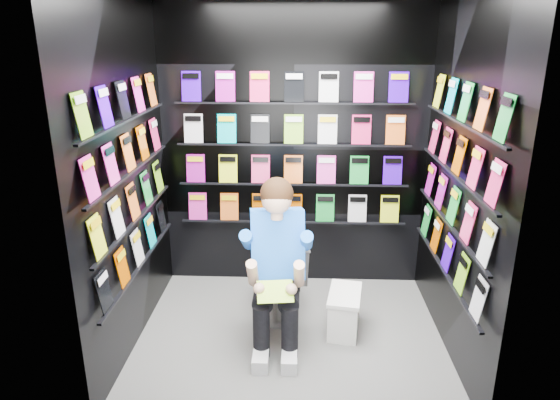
{
  "coord_description": "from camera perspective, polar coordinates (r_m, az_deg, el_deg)",
  "views": [
    {
      "loc": [
        0.06,
        -3.44,
        2.29
      ],
      "look_at": [
        -0.09,
        0.15,
        1.1
      ],
      "focal_mm": 32.0,
      "sensor_mm": 36.0,
      "label": 1
    }
  ],
  "objects": [
    {
      "name": "longbox_lid",
      "position": [
        4.07,
        7.43,
        -10.66
      ],
      "size": [
        0.31,
        0.47,
        0.03
      ],
      "primitive_type": "cube",
      "rotation": [
        0.0,
        0.0,
        -0.16
      ],
      "color": "white",
      "rests_on": "longbox"
    },
    {
      "name": "wall_left",
      "position": [
        3.8,
        -17.13,
        2.44
      ],
      "size": [
        0.04,
        2.0,
        2.6
      ],
      "primitive_type": "cube",
      "color": "black",
      "rests_on": "floor"
    },
    {
      "name": "comics_left",
      "position": [
        3.79,
        -16.71,
        2.51
      ],
      "size": [
        0.06,
        1.7,
        1.37
      ],
      "primitive_type": null,
      "color": "#DB2566",
      "rests_on": "wall_left"
    },
    {
      "name": "comics_right",
      "position": [
        3.75,
        19.51,
        2.06
      ],
      "size": [
        0.06,
        1.7,
        1.37
      ],
      "primitive_type": null,
      "color": "#DB2566",
      "rests_on": "wall_right"
    },
    {
      "name": "held_comic",
      "position": [
        3.55,
        -0.56,
        -10.42
      ],
      "size": [
        0.27,
        0.18,
        0.11
      ],
      "primitive_type": "cube",
      "rotation": [
        -0.96,
        0.0,
        0.12
      ],
      "color": "green",
      "rests_on": "reader"
    },
    {
      "name": "longbox",
      "position": [
        4.15,
        7.33,
        -12.72
      ],
      "size": [
        0.29,
        0.44,
        0.31
      ],
      "primitive_type": "cube",
      "rotation": [
        0.0,
        0.0,
        -0.16
      ],
      "color": "white",
      "rests_on": "floor"
    },
    {
      "name": "comics_back",
      "position": [
        4.52,
        1.56,
        5.79
      ],
      "size": [
        2.1,
        0.06,
        1.37
      ],
      "primitive_type": null,
      "color": "#DB2566",
      "rests_on": "wall_back"
    },
    {
      "name": "wall_back",
      "position": [
        4.55,
        1.56,
        5.81
      ],
      "size": [
        2.4,
        0.04,
        2.6
      ],
      "primitive_type": "cube",
      "color": "black",
      "rests_on": "floor"
    },
    {
      "name": "toilet",
      "position": [
        4.29,
        -0.05,
        -8.21
      ],
      "size": [
        0.51,
        0.8,
        0.73
      ],
      "primitive_type": "imported",
      "rotation": [
        0.0,
        0.0,
        3.26
      ],
      "color": "white",
      "rests_on": "floor"
    },
    {
      "name": "reader",
      "position": [
        3.77,
        -0.3,
        -5.15
      ],
      "size": [
        0.63,
        0.85,
        1.45
      ],
      "primitive_type": null,
      "rotation": [
        0.0,
        0.0,
        0.12
      ],
      "color": "blue",
      "rests_on": "toilet"
    },
    {
      "name": "wall_right",
      "position": [
        3.76,
        19.94,
        1.98
      ],
      "size": [
        0.04,
        2.0,
        2.6
      ],
      "primitive_type": "cube",
      "color": "black",
      "rests_on": "floor"
    },
    {
      "name": "wall_front",
      "position": [
        2.63,
        0.86,
        -3.69
      ],
      "size": [
        2.4,
        0.04,
        2.6
      ],
      "primitive_type": "cube",
      "color": "black",
      "rests_on": "floor"
    },
    {
      "name": "floor",
      "position": [
        4.13,
        1.17,
        -15.26
      ],
      "size": [
        2.4,
        2.4,
        0.0
      ],
      "primitive_type": "plane",
      "color": "slate",
      "rests_on": "ground"
    }
  ]
}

